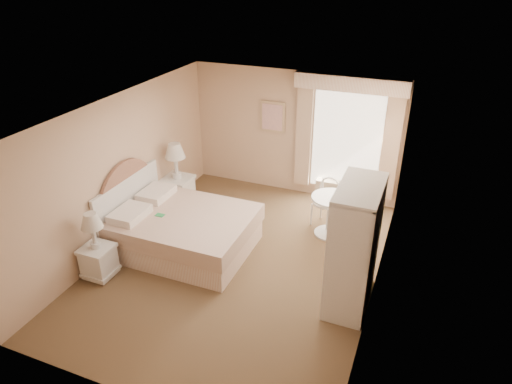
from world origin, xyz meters
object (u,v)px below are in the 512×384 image
at_px(nightstand_near, 97,254).
at_px(cafe_chair, 327,198).
at_px(bed, 178,228).
at_px(nightstand_far, 178,184).
at_px(armoire, 353,257).
at_px(round_table, 331,210).

xyz_separation_m(nightstand_near, cafe_chair, (2.82, 2.81, 0.11)).
xyz_separation_m(bed, nightstand_near, (-0.72, -1.13, 0.04)).
height_order(nightstand_far, cafe_chair, nightstand_far).
relative_size(bed, nightstand_near, 2.02).
bearing_deg(nightstand_far, cafe_chair, 9.06).
relative_size(cafe_chair, armoire, 0.49).
height_order(nightstand_near, nightstand_far, nightstand_far).
distance_m(nightstand_near, armoire, 3.77).
height_order(nightstand_near, cafe_chair, nightstand_near).
height_order(bed, nightstand_far, bed).
xyz_separation_m(round_table, armoire, (0.68, -1.61, 0.26)).
xyz_separation_m(cafe_chair, armoire, (0.84, -1.96, 0.24)).
relative_size(bed, nightstand_far, 1.70).
height_order(round_table, cafe_chair, cafe_chair).
distance_m(bed, nightstand_far, 1.43).
relative_size(nightstand_near, cafe_chair, 1.22).
distance_m(bed, round_table, 2.62).
bearing_deg(bed, cafe_chair, 38.78).
height_order(round_table, armoire, armoire).
relative_size(bed, cafe_chair, 2.46).
bearing_deg(cafe_chair, nightstand_near, -117.48).
height_order(nightstand_far, armoire, armoire).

